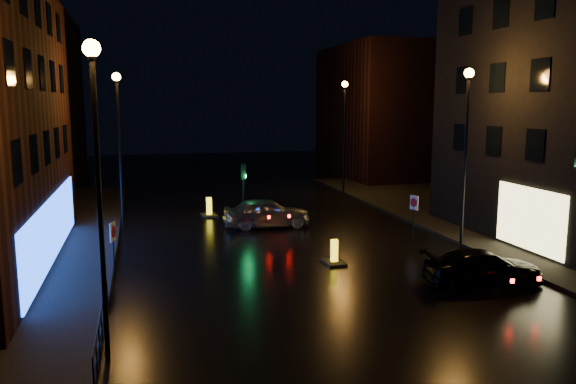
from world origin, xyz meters
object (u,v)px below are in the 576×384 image
dark_sedan (483,268)px  traffic_signal (244,215)px  bollard_far (209,212)px  road_sign_left (113,237)px  bollard_near (334,258)px  road_sign_right (414,206)px  silver_hatchback (267,213)px

dark_sedan → traffic_signal: bearing=30.6°
bollard_far → road_sign_left: road_sign_left is taller
dark_sedan → bollard_near: (-4.53, 4.07, -0.43)m
traffic_signal → road_sign_right: bearing=-36.5°
bollard_far → silver_hatchback: bearing=-59.7°
traffic_signal → road_sign_left: (-6.70, -8.83, 1.21)m
traffic_signal → silver_hatchback: size_ratio=0.72×
bollard_far → road_sign_right: bearing=-46.8°
dark_sedan → road_sign_left: bearing=75.7°
silver_hatchback → bollard_far: size_ratio=3.43×
road_sign_left → bollard_far: bearing=83.3°
traffic_signal → bollard_near: bearing=-75.5°
bollard_near → bollard_far: bollard_far is taller
traffic_signal → dark_sedan: 14.71m
bollard_far → road_sign_left: (-5.05, -11.45, 1.46)m
silver_hatchback → dark_sedan: 13.13m
silver_hatchback → road_sign_right: 8.03m
silver_hatchback → bollard_far: silver_hatchback is taller
silver_hatchback → bollard_near: 7.85m
bollard_near → road_sign_right: size_ratio=0.55×
road_sign_left → road_sign_right: (14.39, 3.14, -0.05)m
bollard_near → road_sign_left: (-9.01, 0.12, 1.48)m
traffic_signal → road_sign_right: traffic_signal is taller
dark_sedan → bollard_far: size_ratio=3.27×
bollard_far → road_sign_left: 12.60m
dark_sedan → bollard_far: 17.80m
bollard_far → dark_sedan: bearing=-66.7°
road_sign_left → road_sign_right: size_ratio=1.03×
silver_hatchback → road_sign_right: (6.61, -4.47, 0.85)m
bollard_near → road_sign_left: bearing=178.1°
road_sign_left → dark_sedan: bearing=-0.1°
bollard_far → traffic_signal: bearing=-63.0°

